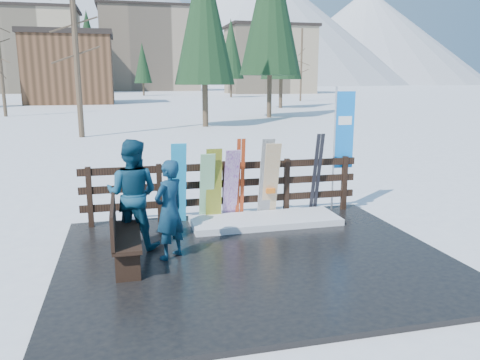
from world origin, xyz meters
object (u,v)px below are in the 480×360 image
object	(u,v)px
snowboard_2	(214,185)
snowboard_4	(266,178)
snowboard_0	(179,184)
snowboard_1	(207,188)
snowboard_5	(271,180)
person_front	(169,210)
snowboard_3	(231,185)
person_back	(132,194)
bench	(121,232)
rental_flag	(342,135)

from	to	relation	value
snowboard_2	snowboard_4	size ratio (longest dim) A/B	0.89
snowboard_0	snowboard_1	distance (m)	0.55
snowboard_4	snowboard_5	xyz separation A→B (m)	(0.11, 0.00, -0.05)
snowboard_1	person_front	xyz separation A→B (m)	(-0.89, -1.73, 0.09)
snowboard_1	snowboard_3	world-z (taller)	snowboard_3
snowboard_0	snowboard_4	world-z (taller)	snowboard_4
person_front	snowboard_1	bearing A→B (deg)	-158.06
snowboard_0	person_back	xyz separation A→B (m)	(-0.88, -1.09, 0.11)
bench	snowboard_5	xyz separation A→B (m)	(2.91, 1.88, 0.25)
snowboard_2	person_back	world-z (taller)	person_back
snowboard_4	snowboard_5	distance (m)	0.12
bench	person_back	xyz separation A→B (m)	(0.20, 0.79, 0.39)
snowboard_1	snowboard_3	xyz separation A→B (m)	(0.48, -0.00, 0.03)
bench	snowboard_3	xyz separation A→B (m)	(2.09, 1.88, 0.20)
snowboard_4	person_front	world-z (taller)	snowboard_4
snowboard_0	person_back	size ratio (longest dim) A/B	0.90
person_back	snowboard_1	bearing A→B (deg)	-121.58
snowboard_2	person_back	xyz separation A→B (m)	(-1.56, -1.09, 0.18)
snowboard_2	person_front	world-z (taller)	person_front
snowboard_0	rental_flag	xyz separation A→B (m)	(3.47, 0.27, 0.81)
person_back	snowboard_0	bearing A→B (deg)	-107.89
snowboard_4	snowboard_2	bearing A→B (deg)	180.00
snowboard_2	rental_flag	xyz separation A→B (m)	(2.79, 0.27, 0.88)
rental_flag	snowboard_2	bearing A→B (deg)	-174.48
snowboard_0	rental_flag	bearing A→B (deg)	4.44
snowboard_1	snowboard_4	world-z (taller)	snowboard_4
rental_flag	person_front	world-z (taller)	rental_flag
rental_flag	snowboard_3	bearing A→B (deg)	-173.72
bench	snowboard_4	world-z (taller)	snowboard_4
person_front	person_back	bearing A→B (deg)	-91.02
snowboard_4	person_back	world-z (taller)	person_back
snowboard_3	rental_flag	bearing A→B (deg)	6.28
snowboard_1	snowboard_4	size ratio (longest dim) A/B	0.86
snowboard_1	person_back	bearing A→B (deg)	-142.53
snowboard_2	snowboard_3	bearing A→B (deg)	0.00
rental_flag	person_back	bearing A→B (deg)	-162.66
snowboard_5	rental_flag	world-z (taller)	rental_flag
bench	snowboard_1	distance (m)	2.48
bench	snowboard_1	bearing A→B (deg)	49.29
bench	snowboard_0	xyz separation A→B (m)	(1.07, 1.88, 0.28)
bench	person_front	world-z (taller)	person_front
snowboard_5	person_back	world-z (taller)	person_back
snowboard_1	rental_flag	bearing A→B (deg)	5.26
snowboard_5	person_front	distance (m)	2.78
snowboard_2	bench	bearing A→B (deg)	-133.02
snowboard_3	person_front	bearing A→B (deg)	-128.30
snowboard_3	person_back	size ratio (longest dim) A/B	0.82
person_back	person_front	bearing A→B (deg)	150.82
snowboard_2	snowboard_0	bearing A→B (deg)	180.00
snowboard_0	rental_flag	size ratio (longest dim) A/B	0.63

